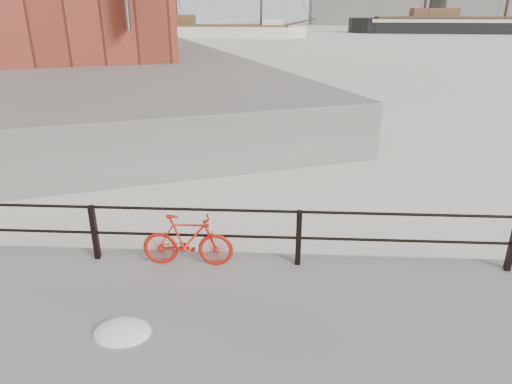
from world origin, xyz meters
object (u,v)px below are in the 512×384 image
(schooner_left, at_px, (124,37))
(workboat_near, at_px, (34,63))
(bicycle, at_px, (188,240))
(workboat_far, at_px, (44,55))
(barque_black, at_px, (502,33))
(schooner_mid, at_px, (219,37))

(schooner_left, relative_size, workboat_near, 1.68)
(bicycle, bearing_deg, workboat_near, 121.12)
(workboat_near, height_order, workboat_far, same)
(barque_black, distance_m, workboat_far, 81.75)
(barque_black, relative_size, schooner_left, 2.90)
(barque_black, height_order, workboat_far, barque_black)
(barque_black, xyz_separation_m, workboat_far, (-66.51, -47.53, 0.00))
(schooner_mid, height_order, workboat_far, schooner_mid)
(schooner_left, height_order, workboat_far, schooner_left)
(barque_black, relative_size, workboat_far, 6.71)
(workboat_far, bearing_deg, workboat_near, -84.91)
(barque_black, bearing_deg, bicycle, -110.76)
(bicycle, height_order, workboat_near, workboat_near)
(schooner_mid, height_order, schooner_left, schooner_mid)
(barque_black, xyz_separation_m, workboat_near, (-63.82, -54.68, 0.00))
(bicycle, xyz_separation_m, workboat_near, (-20.42, 33.68, -0.81))
(bicycle, bearing_deg, schooner_left, 109.07)
(schooner_left, distance_m, workboat_near, 39.30)
(barque_black, bearing_deg, workboat_far, -139.05)
(schooner_left, xyz_separation_m, workboat_far, (2.17, -31.86, 0.00))
(barque_black, distance_m, schooner_mid, 54.77)
(bicycle, bearing_deg, workboat_far, 119.40)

